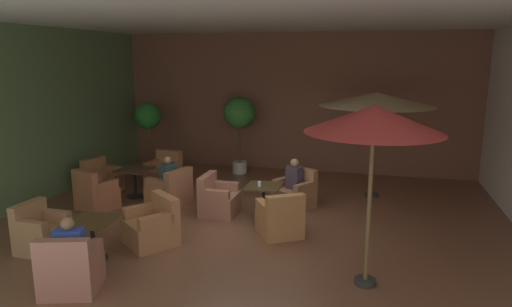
{
  "coord_description": "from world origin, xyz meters",
  "views": [
    {
      "loc": [
        2.26,
        -8.1,
        3.26
      ],
      "look_at": [
        0.0,
        0.48,
        1.36
      ],
      "focal_mm": 31.61,
      "sensor_mm": 36.0,
      "label": 1
    }
  ],
  "objects_px": {
    "armchair_front_right_east": "(71,270)",
    "cafe_table_mid_center": "(135,176)",
    "armchair_front_left_north": "(218,199)",
    "potted_tree_left_corner": "(239,117)",
    "armchair_mid_center_north": "(170,191)",
    "armchair_mid_center_east": "(164,173)",
    "armchair_front_right_north": "(42,234)",
    "iced_drink_cup": "(260,184)",
    "patron_blue_shirt": "(69,242)",
    "patio_umbrella_center_beige": "(377,100)",
    "patron_by_window": "(168,173)",
    "armchair_mid_center_south": "(101,179)",
    "armchair_mid_center_west": "(96,195)",
    "armchair_front_left_east": "(280,219)",
    "potted_tree_mid_left": "(148,121)",
    "cafe_table_front_left": "(263,192)",
    "cafe_table_front_right": "(92,230)",
    "patio_umbrella_tall_red": "(374,121)",
    "armchair_front_left_south": "(295,193)",
    "armchair_front_right_south": "(153,227)",
    "patron_with_friend": "(294,176)"
  },
  "relations": [
    {
      "from": "cafe_table_front_right",
      "to": "potted_tree_left_corner",
      "type": "xyz_separation_m",
      "value": [
        0.69,
        6.05,
        1.11
      ]
    },
    {
      "from": "armchair_front_left_east",
      "to": "potted_tree_mid_left",
      "type": "relative_size",
      "value": 0.52
    },
    {
      "from": "armchair_front_left_east",
      "to": "potted_tree_left_corner",
      "type": "relative_size",
      "value": 0.48
    },
    {
      "from": "patio_umbrella_tall_red",
      "to": "potted_tree_mid_left",
      "type": "relative_size",
      "value": 1.3
    },
    {
      "from": "potted_tree_left_corner",
      "to": "armchair_mid_center_east",
      "type": "bearing_deg",
      "value": -131.7
    },
    {
      "from": "armchair_mid_center_east",
      "to": "cafe_table_front_left",
      "type": "bearing_deg",
      "value": -28.72
    },
    {
      "from": "armchair_front_left_east",
      "to": "potted_tree_left_corner",
      "type": "height_order",
      "value": "potted_tree_left_corner"
    },
    {
      "from": "iced_drink_cup",
      "to": "potted_tree_left_corner",
      "type": "bearing_deg",
      "value": 112.95
    },
    {
      "from": "potted_tree_left_corner",
      "to": "armchair_mid_center_west",
      "type": "bearing_deg",
      "value": -119.1
    },
    {
      "from": "cafe_table_front_left",
      "to": "patio_umbrella_tall_red",
      "type": "bearing_deg",
      "value": -48.06
    },
    {
      "from": "armchair_front_left_east",
      "to": "cafe_table_front_left",
      "type": "bearing_deg",
      "value": 121.99
    },
    {
      "from": "armchair_front_left_north",
      "to": "potted_tree_left_corner",
      "type": "bearing_deg",
      "value": 99.14
    },
    {
      "from": "armchair_front_left_north",
      "to": "patio_umbrella_center_beige",
      "type": "distance_m",
      "value": 4.27
    },
    {
      "from": "patron_by_window",
      "to": "patio_umbrella_center_beige",
      "type": "bearing_deg",
      "value": 21.8
    },
    {
      "from": "iced_drink_cup",
      "to": "armchair_front_left_south",
      "type": "bearing_deg",
      "value": 57.52
    },
    {
      "from": "armchair_front_right_south",
      "to": "iced_drink_cup",
      "type": "distance_m",
      "value": 2.35
    },
    {
      "from": "armchair_mid_center_south",
      "to": "cafe_table_front_right",
      "type": "bearing_deg",
      "value": -58.47
    },
    {
      "from": "armchair_mid_center_south",
      "to": "armchair_mid_center_west",
      "type": "bearing_deg",
      "value": -61.45
    },
    {
      "from": "armchair_mid_center_south",
      "to": "patio_umbrella_tall_red",
      "type": "height_order",
      "value": "patio_umbrella_tall_red"
    },
    {
      "from": "cafe_table_front_right",
      "to": "patron_blue_shirt",
      "type": "relative_size",
      "value": 1.14
    },
    {
      "from": "patron_blue_shirt",
      "to": "cafe_table_front_right",
      "type": "bearing_deg",
      "value": 107.74
    },
    {
      "from": "potted_tree_left_corner",
      "to": "patio_umbrella_center_beige",
      "type": "bearing_deg",
      "value": -19.83
    },
    {
      "from": "armchair_mid_center_north",
      "to": "patron_with_friend",
      "type": "relative_size",
      "value": 1.44
    },
    {
      "from": "cafe_table_front_left",
      "to": "iced_drink_cup",
      "type": "xyz_separation_m",
      "value": [
        -0.07,
        -0.07,
        0.2
      ]
    },
    {
      "from": "cafe_table_mid_center",
      "to": "potted_tree_left_corner",
      "type": "bearing_deg",
      "value": 57.99
    },
    {
      "from": "armchair_front_right_south",
      "to": "iced_drink_cup",
      "type": "xyz_separation_m",
      "value": [
        1.51,
        1.74,
        0.42
      ]
    },
    {
      "from": "armchair_front_left_east",
      "to": "patron_with_friend",
      "type": "height_order",
      "value": "patron_with_friend"
    },
    {
      "from": "armchair_front_left_east",
      "to": "patron_blue_shirt",
      "type": "xyz_separation_m",
      "value": [
        -2.45,
        -2.75,
        0.41
      ]
    },
    {
      "from": "armchair_front_right_north",
      "to": "potted_tree_mid_left",
      "type": "relative_size",
      "value": 0.42
    },
    {
      "from": "cafe_table_front_left",
      "to": "armchair_front_left_south",
      "type": "relative_size",
      "value": 0.7
    },
    {
      "from": "armchair_mid_center_west",
      "to": "cafe_table_mid_center",
      "type": "bearing_deg",
      "value": 69.66
    },
    {
      "from": "armchair_front_right_east",
      "to": "cafe_table_mid_center",
      "type": "xyz_separation_m",
      "value": [
        -1.39,
        4.25,
        0.19
      ]
    },
    {
      "from": "potted_tree_left_corner",
      "to": "armchair_front_right_south",
      "type": "bearing_deg",
      "value": -90.43
    },
    {
      "from": "patron_blue_shirt",
      "to": "iced_drink_cup",
      "type": "relative_size",
      "value": 5.97
    },
    {
      "from": "armchair_front_left_east",
      "to": "patron_blue_shirt",
      "type": "relative_size",
      "value": 1.6
    },
    {
      "from": "armchair_front_left_north",
      "to": "armchair_mid_center_west",
      "type": "height_order",
      "value": "armchair_mid_center_west"
    },
    {
      "from": "armchair_mid_center_south",
      "to": "armchair_front_left_north",
      "type": "bearing_deg",
      "value": -14.14
    },
    {
      "from": "armchair_mid_center_east",
      "to": "patio_umbrella_tall_red",
      "type": "bearing_deg",
      "value": -37.9
    },
    {
      "from": "armchair_mid_center_north",
      "to": "armchair_mid_center_east",
      "type": "bearing_deg",
      "value": 120.9
    },
    {
      "from": "cafe_table_front_right",
      "to": "patron_with_friend",
      "type": "height_order",
      "value": "patron_with_friend"
    },
    {
      "from": "cafe_table_front_left",
      "to": "cafe_table_mid_center",
      "type": "bearing_deg",
      "value": 169.55
    },
    {
      "from": "iced_drink_cup",
      "to": "armchair_front_right_south",
      "type": "bearing_deg",
      "value": -131.01
    },
    {
      "from": "patron_by_window",
      "to": "iced_drink_cup",
      "type": "distance_m",
      "value": 2.25
    },
    {
      "from": "cafe_table_front_left",
      "to": "cafe_table_mid_center",
      "type": "height_order",
      "value": "same"
    },
    {
      "from": "armchair_front_left_south",
      "to": "armchair_mid_center_south",
      "type": "distance_m",
      "value": 4.88
    },
    {
      "from": "armchair_mid_center_south",
      "to": "patio_umbrella_center_beige",
      "type": "height_order",
      "value": "patio_umbrella_center_beige"
    },
    {
      "from": "armchair_front_right_east",
      "to": "patron_with_friend",
      "type": "relative_size",
      "value": 1.36
    },
    {
      "from": "patron_by_window",
      "to": "cafe_table_front_left",
      "type": "bearing_deg",
      "value": -7.5
    },
    {
      "from": "cafe_table_front_right",
      "to": "armchair_mid_center_south",
      "type": "xyz_separation_m",
      "value": [
        -2.14,
        3.49,
        -0.21
      ]
    },
    {
      "from": "armchair_front_right_north",
      "to": "iced_drink_cup",
      "type": "bearing_deg",
      "value": 38.03
    }
  ]
}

